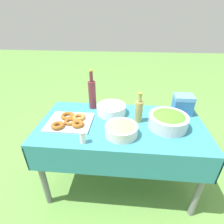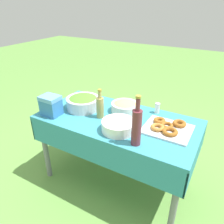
{
  "view_description": "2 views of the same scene",
  "coord_description": "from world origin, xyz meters",
  "px_view_note": "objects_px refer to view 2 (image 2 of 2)",
  "views": [
    {
      "loc": [
        0.03,
        -1.24,
        1.52
      ],
      "look_at": [
        -0.08,
        -0.02,
        0.83
      ],
      "focal_mm": 28.0,
      "sensor_mm": 36.0,
      "label": 1
    },
    {
      "loc": [
        -0.78,
        1.46,
        1.64
      ],
      "look_at": [
        0.08,
        -0.04,
        0.73
      ],
      "focal_mm": 35.0,
      "sensor_mm": 36.0,
      "label": 2
    }
  ],
  "objects_px": {
    "cooler_box": "(51,105)",
    "olive_oil_bottle": "(100,107)",
    "donut_platter": "(167,128)",
    "pasta_bowl": "(125,106)",
    "wine_bottle": "(137,126)",
    "salad_bowl": "(83,102)",
    "plate_stack": "(118,126)"
  },
  "relations": [
    {
      "from": "cooler_box",
      "to": "olive_oil_bottle",
      "type": "bearing_deg",
      "value": -156.71
    },
    {
      "from": "donut_platter",
      "to": "pasta_bowl",
      "type": "bearing_deg",
      "value": -15.16
    },
    {
      "from": "wine_bottle",
      "to": "salad_bowl",
      "type": "bearing_deg",
      "value": -22.55
    },
    {
      "from": "plate_stack",
      "to": "salad_bowl",
      "type": "bearing_deg",
      "value": -20.93
    },
    {
      "from": "pasta_bowl",
      "to": "plate_stack",
      "type": "xyz_separation_m",
      "value": [
        -0.11,
        0.32,
        -0.01
      ]
    },
    {
      "from": "salad_bowl",
      "to": "olive_oil_bottle",
      "type": "height_order",
      "value": "olive_oil_bottle"
    },
    {
      "from": "plate_stack",
      "to": "cooler_box",
      "type": "xyz_separation_m",
      "value": [
        0.65,
        0.06,
        0.05
      ]
    },
    {
      "from": "donut_platter",
      "to": "plate_stack",
      "type": "height_order",
      "value": "plate_stack"
    },
    {
      "from": "pasta_bowl",
      "to": "wine_bottle",
      "type": "height_order",
      "value": "wine_bottle"
    },
    {
      "from": "salad_bowl",
      "to": "donut_platter",
      "type": "relative_size",
      "value": 0.85
    },
    {
      "from": "plate_stack",
      "to": "olive_oil_bottle",
      "type": "height_order",
      "value": "olive_oil_bottle"
    },
    {
      "from": "pasta_bowl",
      "to": "cooler_box",
      "type": "xyz_separation_m",
      "value": [
        0.54,
        0.38,
        0.04
      ]
    },
    {
      "from": "wine_bottle",
      "to": "cooler_box",
      "type": "xyz_separation_m",
      "value": [
        0.84,
        -0.03,
        -0.06
      ]
    },
    {
      "from": "pasta_bowl",
      "to": "olive_oil_bottle",
      "type": "xyz_separation_m",
      "value": [
        0.14,
        0.21,
        0.05
      ]
    },
    {
      "from": "salad_bowl",
      "to": "cooler_box",
      "type": "bearing_deg",
      "value": 54.73
    },
    {
      "from": "salad_bowl",
      "to": "pasta_bowl",
      "type": "height_order",
      "value": "salad_bowl"
    },
    {
      "from": "olive_oil_bottle",
      "to": "wine_bottle",
      "type": "bearing_deg",
      "value": 154.21
    },
    {
      "from": "donut_platter",
      "to": "olive_oil_bottle",
      "type": "relative_size",
      "value": 1.4
    },
    {
      "from": "salad_bowl",
      "to": "donut_platter",
      "type": "height_order",
      "value": "salad_bowl"
    },
    {
      "from": "pasta_bowl",
      "to": "olive_oil_bottle",
      "type": "distance_m",
      "value": 0.25
    },
    {
      "from": "pasta_bowl",
      "to": "donut_platter",
      "type": "relative_size",
      "value": 0.67
    },
    {
      "from": "plate_stack",
      "to": "pasta_bowl",
      "type": "bearing_deg",
      "value": -71.59
    },
    {
      "from": "plate_stack",
      "to": "wine_bottle",
      "type": "relative_size",
      "value": 0.71
    },
    {
      "from": "olive_oil_bottle",
      "to": "wine_bottle",
      "type": "xyz_separation_m",
      "value": [
        -0.43,
        0.21,
        0.05
      ]
    },
    {
      "from": "pasta_bowl",
      "to": "donut_platter",
      "type": "xyz_separation_m",
      "value": [
        -0.44,
        0.12,
        -0.03
      ]
    },
    {
      "from": "pasta_bowl",
      "to": "donut_platter",
      "type": "distance_m",
      "value": 0.45
    },
    {
      "from": "salad_bowl",
      "to": "olive_oil_bottle",
      "type": "xyz_separation_m",
      "value": [
        -0.23,
        0.07,
        0.04
      ]
    },
    {
      "from": "pasta_bowl",
      "to": "cooler_box",
      "type": "distance_m",
      "value": 0.66
    },
    {
      "from": "donut_platter",
      "to": "wine_bottle",
      "type": "relative_size",
      "value": 0.97
    },
    {
      "from": "salad_bowl",
      "to": "pasta_bowl",
      "type": "distance_m",
      "value": 0.39
    },
    {
      "from": "donut_platter",
      "to": "wine_bottle",
      "type": "distance_m",
      "value": 0.35
    },
    {
      "from": "donut_platter",
      "to": "plate_stack",
      "type": "relative_size",
      "value": 1.38
    }
  ]
}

